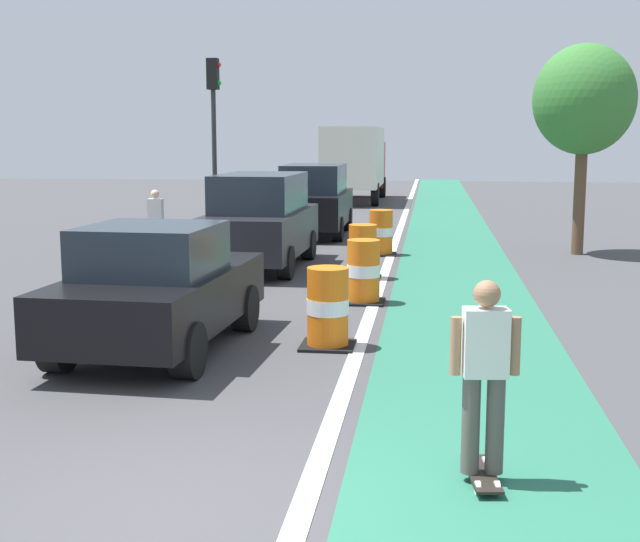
{
  "coord_description": "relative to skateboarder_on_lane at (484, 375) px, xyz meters",
  "views": [
    {
      "loc": [
        1.83,
        -5.78,
        2.82
      ],
      "look_at": [
        0.42,
        5.02,
        1.1
      ],
      "focal_mm": 47.8,
      "sensor_mm": 36.0,
      "label": 1
    }
  ],
  "objects": [
    {
      "name": "street_tree_sidewalk",
      "position": [
        3.09,
        14.34,
        2.76
      ],
      "size": [
        2.4,
        2.4,
        5.0
      ],
      "color": "brown",
      "rests_on": "ground"
    },
    {
      "name": "parked_suv_third",
      "position": [
        -3.79,
        17.53,
        0.12
      ],
      "size": [
        1.95,
        4.62,
        2.04
      ],
      "color": "black",
      "rests_on": "ground"
    },
    {
      "name": "delivery_truck_down_block",
      "position": [
        -3.77,
        30.58,
        0.94
      ],
      "size": [
        2.36,
        7.6,
        3.23
      ],
      "color": "silver",
      "rests_on": "ground"
    },
    {
      "name": "traffic_light_corner",
      "position": [
        -6.88,
        18.16,
        2.59
      ],
      "size": [
        0.41,
        0.32,
        5.1
      ],
      "color": "#2D2D2D",
      "rests_on": "ground"
    },
    {
      "name": "skateboarder_on_lane",
      "position": [
        0.0,
        0.0,
        0.0
      ],
      "size": [
        0.57,
        0.82,
        1.69
      ],
      "color": "black",
      "rests_on": "ground"
    },
    {
      "name": "parked_sedan_nearest",
      "position": [
        -4.02,
        3.89,
        -0.08
      ],
      "size": [
        2.07,
        4.18,
        1.7
      ],
      "color": "black",
      "rests_on": "ground"
    },
    {
      "name": "bike_lane_strip",
      "position": [
        0.11,
        10.98,
        -0.91
      ],
      "size": [
        2.5,
        80.0,
        0.01
      ],
      "primitive_type": "cube",
      "color": "#286B51",
      "rests_on": "ground"
    },
    {
      "name": "pedestrian_crossing",
      "position": [
        -6.81,
        12.3,
        -0.05
      ],
      "size": [
        0.34,
        0.2,
        1.61
      ],
      "color": "#33333D",
      "rests_on": "ground"
    },
    {
      "name": "lane_divider_stripe",
      "position": [
        -1.39,
        10.98,
        -0.91
      ],
      "size": [
        0.2,
        80.0,
        0.01
      ],
      "primitive_type": "cube",
      "color": "silver",
      "rests_on": "ground"
    },
    {
      "name": "traffic_barrel_back",
      "position": [
        -1.79,
        10.08,
        -0.38
      ],
      "size": [
        0.73,
        0.73,
        1.09
      ],
      "color": "orange",
      "rests_on": "ground"
    },
    {
      "name": "traffic_barrel_far",
      "position": [
        -1.63,
        13.59,
        -0.38
      ],
      "size": [
        0.73,
        0.73,
        1.09
      ],
      "color": "orange",
      "rests_on": "ground"
    },
    {
      "name": "traffic_barrel_front",
      "position": [
        -1.81,
        4.37,
        -0.38
      ],
      "size": [
        0.73,
        0.73,
        1.09
      ],
      "color": "orange",
      "rests_on": "ground"
    },
    {
      "name": "parked_suv_second",
      "position": [
        -4.11,
        11.2,
        0.12
      ],
      "size": [
        1.98,
        4.63,
        2.04
      ],
      "color": "black",
      "rests_on": "ground"
    },
    {
      "name": "ground_plane",
      "position": [
        -2.29,
        -1.02,
        -0.91
      ],
      "size": [
        100.0,
        100.0,
        0.0
      ],
      "primitive_type": "plane",
      "color": "#424244"
    },
    {
      "name": "traffic_barrel_mid",
      "position": [
        -1.58,
        7.54,
        -0.38
      ],
      "size": [
        0.73,
        0.73,
        1.09
      ],
      "color": "orange",
      "rests_on": "ground"
    }
  ]
}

